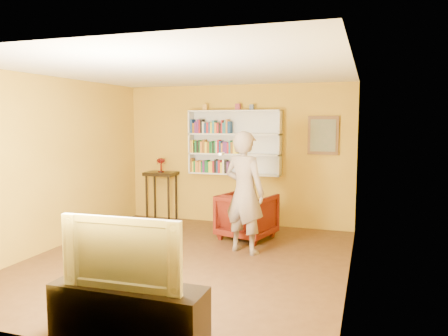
{
  "coord_description": "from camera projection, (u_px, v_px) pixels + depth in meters",
  "views": [
    {
      "loc": [
        2.46,
        -5.61,
        2.02
      ],
      "look_at": [
        0.33,
        0.75,
        1.29
      ],
      "focal_mm": 35.0,
      "sensor_mm": 36.0,
      "label": 1
    }
  ],
  "objects": [
    {
      "name": "ornament_centre",
      "position": [
        238.0,
        107.0,
        8.23
      ],
      "size": [
        0.09,
        0.09,
        0.12
      ],
      "primitive_type": "cube",
      "color": "#8B2E42",
      "rests_on": "bookshelf"
    },
    {
      "name": "console_table",
      "position": [
        161.0,
        180.0,
        8.79
      ],
      "size": [
        0.6,
        0.46,
        0.99
      ],
      "color": "black",
      "rests_on": "ground"
    },
    {
      "name": "ornament_right",
      "position": [
        252.0,
        107.0,
        8.14
      ],
      "size": [
        0.07,
        0.07,
        0.1
      ],
      "primitive_type": "cube",
      "color": "#414D6D",
      "rests_on": "bookshelf"
    },
    {
      "name": "game_remote",
      "position": [
        222.0,
        154.0,
        6.28
      ],
      "size": [
        0.04,
        0.15,
        0.04
      ],
      "primitive_type": "cube",
      "color": "white",
      "rests_on": "person"
    },
    {
      "name": "books_row_lower",
      "position": [
        211.0,
        166.0,
        8.48
      ],
      "size": [
        0.78,
        0.19,
        0.27
      ],
      "color": "brown",
      "rests_on": "bookshelf"
    },
    {
      "name": "person",
      "position": [
        244.0,
        192.0,
        6.62
      ],
      "size": [
        0.79,
        0.64,
        1.86
      ],
      "primitive_type": "imported",
      "rotation": [
        0.0,
        0.0,
        2.81
      ],
      "color": "#766456",
      "rests_on": "ground"
    },
    {
      "name": "room_shell",
      "position": [
        185.0,
        192.0,
        6.17
      ],
      "size": [
        5.3,
        5.8,
        2.88
      ],
      "color": "#452B16",
      "rests_on": "ground"
    },
    {
      "name": "ornament_left",
      "position": [
        205.0,
        107.0,
        8.44
      ],
      "size": [
        0.09,
        0.09,
        0.12
      ],
      "primitive_type": "cube",
      "color": "#B78634",
      "rests_on": "bookshelf"
    },
    {
      "name": "books_row_upper",
      "position": [
        211.0,
        127.0,
        8.4
      ],
      "size": [
        0.81,
        0.19,
        0.27
      ],
      "color": "navy",
      "rests_on": "bookshelf"
    },
    {
      "name": "tv_cabinet",
      "position": [
        129.0,
        313.0,
        4.0
      ],
      "size": [
        1.46,
        0.44,
        0.52
      ],
      "primitive_type": "cube",
      "color": "black",
      "rests_on": "ground"
    },
    {
      "name": "framed_painting",
      "position": [
        323.0,
        135.0,
        7.89
      ],
      "size": [
        0.55,
        0.05,
        0.7
      ],
      "color": "#523317",
      "rests_on": "room_shell"
    },
    {
      "name": "bookshelf",
      "position": [
        235.0,
        143.0,
        8.38
      ],
      "size": [
        1.8,
        0.29,
        1.23
      ],
      "color": "silver",
      "rests_on": "room_shell"
    },
    {
      "name": "ruby_lustre",
      "position": [
        161.0,
        162.0,
        8.75
      ],
      "size": [
        0.18,
        0.17,
        0.28
      ],
      "color": "maroon",
      "rests_on": "console_table"
    },
    {
      "name": "television",
      "position": [
        127.0,
        250.0,
        3.94
      ],
      "size": [
        1.15,
        0.2,
        0.66
      ],
      "primitive_type": "imported",
      "rotation": [
        0.0,
        0.0,
        0.04
      ],
      "color": "black",
      "rests_on": "tv_cabinet"
    },
    {
      "name": "armchair",
      "position": [
        247.0,
        216.0,
        7.48
      ],
      "size": [
        1.03,
        1.05,
        0.78
      ],
      "primitive_type": "imported",
      "rotation": [
        0.0,
        0.0,
        2.88
      ],
      "color": "#450904",
      "rests_on": "ground"
    },
    {
      "name": "books_row_middle",
      "position": [
        214.0,
        147.0,
        8.41
      ],
      "size": [
        0.94,
        0.19,
        0.26
      ],
      "color": "orange",
      "rests_on": "bookshelf"
    }
  ]
}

